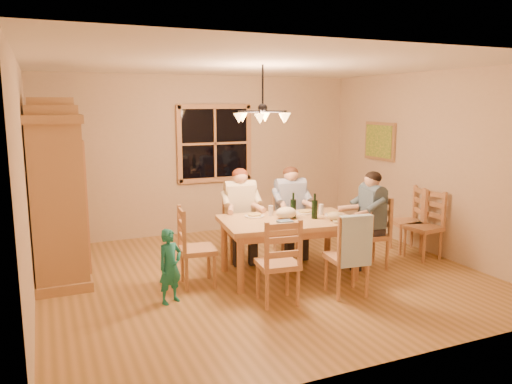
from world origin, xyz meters
name	(u,v)px	position (x,y,z in m)	size (l,w,h in m)	color
floor	(262,275)	(0.00, 0.00, 0.00)	(5.50, 5.50, 0.00)	olive
ceiling	(263,64)	(0.00, 0.00, 2.70)	(5.50, 5.00, 0.02)	white
wall_back	(203,155)	(0.00, 2.50, 1.35)	(5.50, 0.02, 2.70)	tan
wall_left	(25,188)	(-2.75, 0.00, 1.35)	(0.02, 5.00, 2.70)	tan
wall_right	(431,163)	(2.75, 0.00, 1.35)	(0.02, 5.00, 2.70)	tan
window	(215,143)	(0.20, 2.47, 1.55)	(1.30, 0.06, 1.30)	black
painting	(380,141)	(2.71, 1.20, 1.60)	(0.06, 0.78, 0.64)	#976A41
chandelier	(263,116)	(0.00, 0.00, 2.08)	(0.77, 0.68, 0.71)	black
armoire	(57,198)	(-2.42, 0.94, 1.06)	(0.66, 1.40, 2.30)	#976A41
dining_table	(288,227)	(0.30, -0.15, 0.66)	(1.82, 1.24, 0.76)	#B37E4F
chair_far_left	(240,240)	(-0.03, 0.70, 0.30)	(0.49, 0.47, 0.99)	#B07D4E
chair_far_right	(290,236)	(0.73, 0.61, 0.30)	(0.49, 0.47, 0.99)	#B07D4E
chair_near_left	(278,277)	(-0.22, -0.91, 0.30)	(0.49, 0.47, 0.99)	#B07D4E
chair_near_right	(346,270)	(0.63, -1.01, 0.30)	(0.49, 0.47, 0.99)	#B07D4E
chair_end_left	(198,261)	(-0.88, -0.02, 0.30)	(0.47, 0.49, 0.99)	#B07D4E
chair_end_right	(369,246)	(1.48, -0.29, 0.30)	(0.47, 0.49, 0.99)	#B07D4E
adult_woman	(240,203)	(-0.03, 0.70, 0.84)	(0.43, 0.46, 0.87)	beige
adult_plaid_man	(291,200)	(0.73, 0.61, 0.84)	(0.43, 0.46, 0.87)	#32508B
adult_slate_man	(371,207)	(1.48, -0.29, 0.84)	(0.46, 0.43, 0.87)	#455B6E
towel	(355,241)	(0.61, -1.20, 0.70)	(0.38, 0.10, 0.58)	#A7CDE2
wine_bottle_a	(293,205)	(0.39, -0.10, 0.93)	(0.08, 0.08, 0.33)	black
wine_bottle_b	(315,206)	(0.62, -0.26, 0.93)	(0.08, 0.08, 0.33)	black
plate_woman	(254,216)	(-0.05, 0.14, 0.77)	(0.26, 0.26, 0.02)	white
plate_plaid	(305,213)	(0.66, 0.06, 0.77)	(0.26, 0.26, 0.02)	white
plate_slate	(334,215)	(0.96, -0.21, 0.77)	(0.26, 0.26, 0.02)	white
wine_glass_a	(271,211)	(0.17, 0.11, 0.83)	(0.06, 0.06, 0.14)	silver
wine_glass_b	(321,209)	(0.83, -0.08, 0.83)	(0.06, 0.06, 0.14)	silver
cap	(335,216)	(0.81, -0.46, 0.82)	(0.20, 0.20, 0.11)	tan
napkin	(285,222)	(0.17, -0.32, 0.78)	(0.18, 0.14, 0.03)	slate
cloth_bundle	(286,213)	(0.28, -0.13, 0.84)	(0.28, 0.22, 0.15)	beige
child	(170,266)	(-1.33, -0.43, 0.43)	(0.31, 0.20, 0.86)	#1B7A6E
chair_spare_front	(423,238)	(2.45, -0.25, 0.30)	(0.47, 0.48, 0.99)	#B07D4E
chair_spare_back	(406,232)	(2.45, 0.10, 0.30)	(0.53, 0.54, 0.99)	#B07D4E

